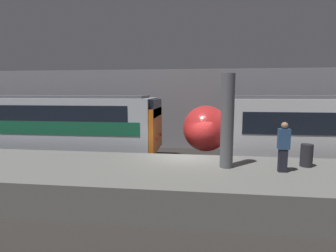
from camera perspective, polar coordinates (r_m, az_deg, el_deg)
ground_plane at (r=12.17m, az=3.76°, el=-11.44°), size 120.00×120.00×0.00m
platform at (r=9.90m, az=3.01°, el=-12.41°), size 40.00×4.41×1.15m
station_rear_barrier at (r=18.14m, az=5.08°, el=3.63°), size 50.00×0.15×5.47m
support_pillar_near at (r=9.78m, az=12.79°, el=1.00°), size 0.47×0.47×3.44m
person_waiting at (r=9.93m, az=23.84°, el=-3.94°), size 0.38×0.24×1.76m
trash_bin at (r=11.15m, az=27.92°, el=-5.67°), size 0.44×0.44×0.85m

